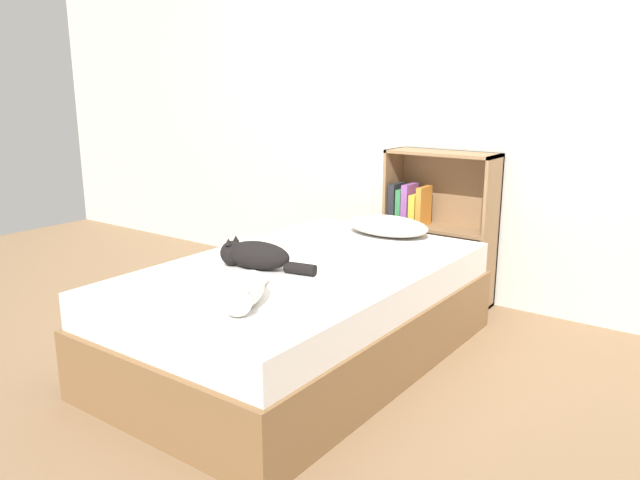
{
  "coord_description": "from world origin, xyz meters",
  "views": [
    {
      "loc": [
        1.87,
        -2.4,
        1.41
      ],
      "look_at": [
        0.0,
        0.15,
        0.61
      ],
      "focal_mm": 35.0,
      "sensor_mm": 36.0,
      "label": 1
    }
  ],
  "objects_px": {
    "pillow": "(388,226)",
    "cat_dark": "(255,255)",
    "bookshelf": "(436,223)",
    "bed": "(303,313)",
    "cat_light": "(246,291)"
  },
  "relations": [
    {
      "from": "bed",
      "to": "cat_light",
      "type": "xyz_separation_m",
      "value": [
        0.18,
        -0.62,
        0.32
      ]
    },
    {
      "from": "bed",
      "to": "pillow",
      "type": "relative_size",
      "value": 3.87
    },
    {
      "from": "pillow",
      "to": "cat_dark",
      "type": "bearing_deg",
      "value": -99.98
    },
    {
      "from": "bed",
      "to": "pillow",
      "type": "xyz_separation_m",
      "value": [
        0.02,
        0.82,
        0.32
      ]
    },
    {
      "from": "bookshelf",
      "to": "pillow",
      "type": "bearing_deg",
      "value": -103.12
    },
    {
      "from": "cat_dark",
      "to": "bed",
      "type": "bearing_deg",
      "value": -141.48
    },
    {
      "from": "pillow",
      "to": "cat_dark",
      "type": "distance_m",
      "value": 1.02
    },
    {
      "from": "pillow",
      "to": "cat_light",
      "type": "height_order",
      "value": "cat_light"
    },
    {
      "from": "cat_light",
      "to": "cat_dark",
      "type": "bearing_deg",
      "value": -169.51
    },
    {
      "from": "cat_light",
      "to": "cat_dark",
      "type": "distance_m",
      "value": 0.55
    },
    {
      "from": "cat_dark",
      "to": "bookshelf",
      "type": "relative_size",
      "value": 0.53
    },
    {
      "from": "pillow",
      "to": "bookshelf",
      "type": "bearing_deg",
      "value": 76.88
    },
    {
      "from": "cat_light",
      "to": "bookshelf",
      "type": "bearing_deg",
      "value": 154.16
    },
    {
      "from": "bed",
      "to": "pillow",
      "type": "distance_m",
      "value": 0.88
    },
    {
      "from": "pillow",
      "to": "bookshelf",
      "type": "height_order",
      "value": "bookshelf"
    }
  ]
}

